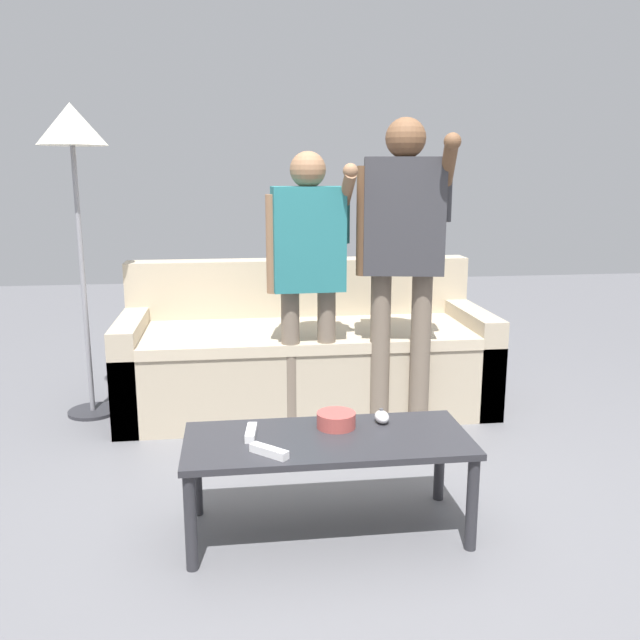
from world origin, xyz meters
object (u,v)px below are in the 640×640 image
(floor_lamp, at_px, (72,145))
(player_right, at_px, (403,240))
(player_center, at_px, (308,260))
(snack_bowl, at_px, (336,420))
(game_remote_nunchuk, at_px, (382,417))
(game_remote_wand_near, at_px, (269,451))
(game_remote_wand_far, at_px, (251,433))
(couch, at_px, (305,356))
(coffee_table, at_px, (328,449))

(floor_lamp, xyz_separation_m, player_right, (1.70, -0.47, -0.48))
(player_center, bearing_deg, snack_bowl, -90.02)
(game_remote_nunchuk, bearing_deg, player_right, 71.43)
(player_right, xyz_separation_m, game_remote_wand_near, (-0.76, -1.14, -0.63))
(game_remote_nunchuk, bearing_deg, game_remote_wand_far, -171.67)
(player_center, height_order, game_remote_wand_near, player_center)
(couch, distance_m, coffee_table, 1.49)
(snack_bowl, height_order, floor_lamp, floor_lamp)
(couch, xyz_separation_m, game_remote_nunchuk, (0.16, -1.37, 0.12))
(coffee_table, height_order, player_right, player_right)
(player_right, bearing_deg, floor_lamp, 164.61)
(game_remote_wand_near, bearing_deg, floor_lamp, 120.32)
(coffee_table, height_order, game_remote_nunchuk, game_remote_nunchuk)
(couch, distance_m, game_remote_nunchuk, 1.38)
(snack_bowl, bearing_deg, game_remote_wand_far, -171.24)
(player_right, height_order, player_center, player_right)
(game_remote_wand_near, bearing_deg, snack_bowl, 40.38)
(coffee_table, distance_m, game_remote_wand_near, 0.27)
(couch, xyz_separation_m, game_remote_wand_near, (-0.30, -1.63, 0.11))
(couch, relative_size, player_center, 1.44)
(snack_bowl, xyz_separation_m, player_center, (0.00, 0.96, 0.51))
(floor_lamp, height_order, player_center, floor_lamp)
(floor_lamp, height_order, game_remote_wand_far, floor_lamp)
(floor_lamp, xyz_separation_m, player_center, (1.22, -0.42, -0.59))
(couch, distance_m, player_right, 0.99)
(coffee_table, relative_size, player_right, 0.66)
(couch, xyz_separation_m, coffee_table, (-0.08, -1.49, 0.04))
(floor_lamp, bearing_deg, game_remote_wand_near, -59.68)
(couch, height_order, player_right, player_right)
(game_remote_wand_near, height_order, game_remote_wand_far, same)
(coffee_table, xyz_separation_m, player_right, (0.53, 1.01, 0.69))
(snack_bowl, xyz_separation_m, game_remote_nunchuk, (0.19, 0.03, -0.01))
(player_center, bearing_deg, game_remote_nunchuk, -78.55)
(player_center, xyz_separation_m, game_remote_wand_far, (-0.34, -1.01, -0.52))
(game_remote_nunchuk, bearing_deg, couch, 96.76)
(snack_bowl, distance_m, game_remote_nunchuk, 0.19)
(coffee_table, relative_size, snack_bowl, 7.07)
(coffee_table, distance_m, player_center, 1.21)
(coffee_table, relative_size, game_remote_wand_far, 7.28)
(game_remote_nunchuk, relative_size, player_center, 0.06)
(floor_lamp, bearing_deg, game_remote_nunchuk, -43.78)
(couch, bearing_deg, game_remote_wand_near, -100.61)
(player_right, bearing_deg, game_remote_wand_near, -123.74)
(game_remote_nunchuk, distance_m, game_remote_wand_far, 0.53)
(game_remote_wand_near, distance_m, game_remote_wand_far, 0.19)
(player_right, xyz_separation_m, player_center, (-0.48, 0.05, -0.10))
(snack_bowl, relative_size, game_remote_wand_far, 1.03)
(coffee_table, height_order, floor_lamp, floor_lamp)
(couch, bearing_deg, player_center, -93.59)
(game_remote_nunchuk, relative_size, game_remote_wand_far, 0.59)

